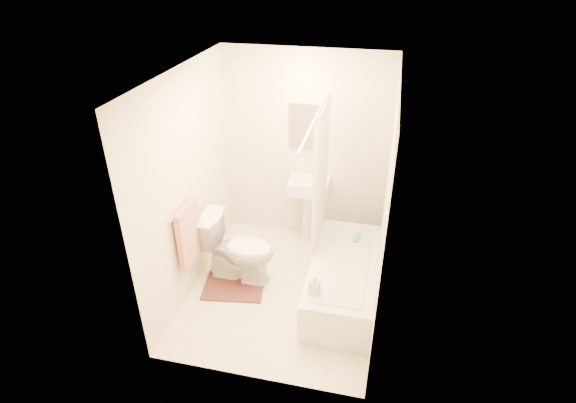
% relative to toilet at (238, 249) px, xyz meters
% --- Properties ---
extents(floor, '(2.40, 2.40, 0.00)m').
position_rel_toilet_xyz_m(floor, '(0.53, -0.10, -0.40)').
color(floor, beige).
rests_on(floor, ground).
extents(ceiling, '(2.40, 2.40, 0.00)m').
position_rel_toilet_xyz_m(ceiling, '(0.53, -0.10, 2.00)').
color(ceiling, white).
rests_on(ceiling, ground).
extents(wall_back, '(2.00, 0.02, 2.40)m').
position_rel_toilet_xyz_m(wall_back, '(0.53, 1.10, 0.80)').
color(wall_back, beige).
rests_on(wall_back, ground).
extents(wall_left, '(0.02, 2.40, 2.40)m').
position_rel_toilet_xyz_m(wall_left, '(-0.47, -0.10, 0.80)').
color(wall_left, beige).
rests_on(wall_left, ground).
extents(wall_right, '(0.02, 2.40, 2.40)m').
position_rel_toilet_xyz_m(wall_right, '(1.53, -0.10, 0.80)').
color(wall_right, beige).
rests_on(wall_right, ground).
extents(mirror, '(0.40, 0.03, 0.55)m').
position_rel_toilet_xyz_m(mirror, '(0.53, 1.08, 1.10)').
color(mirror, white).
rests_on(mirror, wall_back).
extents(curtain_rod, '(0.03, 1.70, 0.03)m').
position_rel_toilet_xyz_m(curtain_rod, '(0.83, -0.00, 1.60)').
color(curtain_rod, silver).
rests_on(curtain_rod, wall_back).
extents(shower_curtain, '(0.04, 0.80, 1.55)m').
position_rel_toilet_xyz_m(shower_curtain, '(0.83, 0.40, 0.82)').
color(shower_curtain, silver).
rests_on(shower_curtain, curtain_rod).
extents(towel_bar, '(0.02, 0.60, 0.02)m').
position_rel_toilet_xyz_m(towel_bar, '(-0.43, -0.35, 0.70)').
color(towel_bar, silver).
rests_on(towel_bar, wall_left).
extents(towel, '(0.06, 0.45, 0.66)m').
position_rel_toilet_xyz_m(towel, '(-0.40, -0.35, 0.38)').
color(towel, '#CC7266').
rests_on(towel, towel_bar).
extents(toilet_paper, '(0.11, 0.12, 0.12)m').
position_rel_toilet_xyz_m(toilet_paper, '(-0.40, 0.02, 0.30)').
color(toilet_paper, white).
rests_on(toilet_paper, wall_left).
extents(toilet, '(0.83, 0.49, 0.80)m').
position_rel_toilet_xyz_m(toilet, '(0.00, 0.00, 0.00)').
color(toilet, silver).
rests_on(toilet, floor).
extents(sink, '(0.51, 0.41, 0.96)m').
position_rel_toilet_xyz_m(sink, '(0.62, 0.96, 0.08)').
color(sink, silver).
rests_on(sink, floor).
extents(bathtub, '(0.69, 1.58, 0.44)m').
position_rel_toilet_xyz_m(bathtub, '(1.19, -0.03, -0.18)').
color(bathtub, white).
rests_on(bathtub, floor).
extents(bath_mat, '(0.74, 0.60, 0.02)m').
position_rel_toilet_xyz_m(bath_mat, '(-0.02, -0.18, -0.39)').
color(bath_mat, '#4B261B').
rests_on(bath_mat, floor).
extents(soap_bottle, '(0.12, 0.12, 0.20)m').
position_rel_toilet_xyz_m(soap_bottle, '(0.96, -0.58, 0.14)').
color(soap_bottle, white).
rests_on(soap_bottle, bathtub).
extents(scrub_brush, '(0.07, 0.18, 0.04)m').
position_rel_toilet_xyz_m(scrub_brush, '(1.28, 0.43, 0.06)').
color(scrub_brush, '#38B760').
rests_on(scrub_brush, bathtub).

